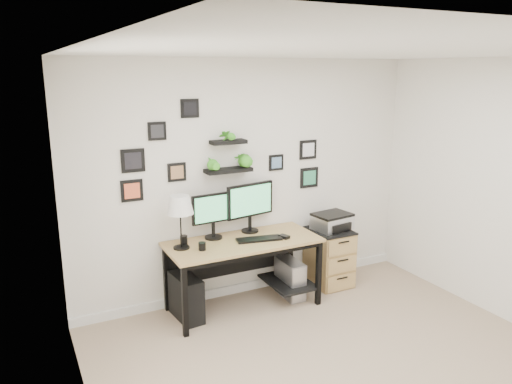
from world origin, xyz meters
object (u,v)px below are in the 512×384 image
monitor_left (213,213)px  table_lamp (180,206)px  pc_tower_black (186,297)px  file_cabinet (329,257)px  mug (202,246)px  pc_tower_grey (290,278)px  desk (245,250)px  printer (332,221)px  monitor_right (250,203)px

monitor_left → table_lamp: (-0.40, -0.13, 0.15)m
pc_tower_black → file_cabinet: file_cabinet is taller
mug → pc_tower_grey: bearing=4.4°
pc_tower_grey → file_cabinet: bearing=8.3°
table_lamp → file_cabinet: table_lamp is taller
desk → pc_tower_black: desk is taller
desk → printer: bearing=3.3°
pc_tower_black → table_lamp: bearing=114.4°
pc_tower_black → pc_tower_grey: size_ratio=1.06×
desk → mug: mug is taller
file_cabinet → printer: 0.43m
table_lamp → printer: size_ratio=1.20×
pc_tower_grey → printer: printer is taller
monitor_left → pc_tower_grey: bearing=-13.3°
monitor_right → desk: bearing=-129.4°
pc_tower_black → desk: bearing=-6.1°
desk → monitor_left: size_ratio=3.30×
pc_tower_black → printer: size_ratio=1.01×
monitor_right → file_cabinet: 1.22m
table_lamp → pc_tower_black: (0.02, -0.03, -0.96)m
pc_tower_black → mug: bearing=-43.1°
desk → monitor_right: bearing=50.6°
file_cabinet → monitor_right: bearing=172.0°
pc_tower_black → pc_tower_grey: bearing=-7.2°
monitor_left → printer: monitor_left is taller
monitor_left → file_cabinet: bearing=-4.5°
monitor_left → monitor_right: 0.44m
table_lamp → file_cabinet: bearing=0.7°
printer → pc_tower_grey: bearing=-171.3°
pc_tower_grey → table_lamp: bearing=177.1°
desk → mug: size_ratio=19.71×
file_cabinet → printer: (0.03, 0.01, 0.43)m
printer → file_cabinet: bearing=-162.6°
table_lamp → monitor_left: bearing=18.4°
monitor_left → monitor_right: size_ratio=0.84×
monitor_right → file_cabinet: (0.97, -0.14, -0.74)m
mug → file_cabinet: 1.71m
mug → desk: bearing=11.8°
monitor_left → printer: size_ratio=1.07×
monitor_right → mug: monitor_right is taller
pc_tower_grey → desk: bearing=177.2°
pc_tower_black → file_cabinet: (1.79, 0.05, 0.11)m
monitor_left → pc_tower_black: size_ratio=1.06×
mug → pc_tower_black: 0.59m
pc_tower_grey → file_cabinet: file_cabinet is taller
file_cabinet → mug: bearing=-174.2°
desk → file_cabinet: (1.13, 0.06, -0.29)m
file_cabinet → printer: printer is taller
pc_tower_grey → monitor_right: bearing=150.3°
desk → printer: size_ratio=3.53×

